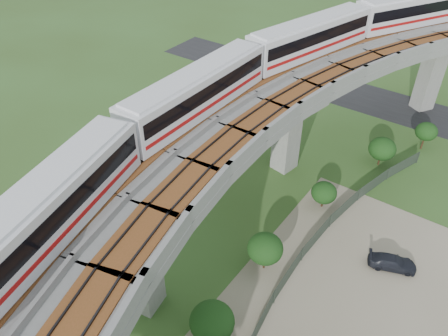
{
  "coord_description": "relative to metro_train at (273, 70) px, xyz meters",
  "views": [
    {
      "loc": [
        17.24,
        -23.27,
        28.23
      ],
      "look_at": [
        1.58,
        -1.4,
        7.5
      ],
      "focal_mm": 35.0,
      "sensor_mm": 36.0,
      "label": 1
    }
  ],
  "objects": [
    {
      "name": "tree_2",
      "position": [
        6.2,
        0.11,
        -10.58
      ],
      "size": [
        2.39,
        2.39,
        2.75
      ],
      "color": "#382314",
      "rests_on": "ground"
    },
    {
      "name": "fence",
      "position": [
        9.0,
        -6.92,
        -11.56
      ],
      "size": [
        3.87,
        38.73,
        1.5
      ],
      "color": "#2D382D",
      "rests_on": "ground"
    },
    {
      "name": "metro_train",
      "position": [
        0.0,
        0.0,
        0.0
      ],
      "size": [
        14.01,
        60.9,
        3.64
      ],
      "color": "silver",
      "rests_on": "ground"
    },
    {
      "name": "car_dark",
      "position": [
        14.02,
        -3.28,
        -11.71
      ],
      "size": [
        4.12,
        2.85,
        1.11
      ],
      "primitive_type": "imported",
      "rotation": [
        0.0,
        0.0,
        1.95
      ],
      "color": "black",
      "rests_on": "dirt_lot"
    },
    {
      "name": "dirt_lot",
      "position": [
        13.25,
        -8.92,
        -12.29
      ],
      "size": [
        18.0,
        26.0,
        0.04
      ],
      "primitive_type": "cube",
      "color": "gray",
      "rests_on": "ground"
    },
    {
      "name": "asphalt_road",
      "position": [
        -0.75,
        23.08,
        -12.29
      ],
      "size": [
        60.0,
        8.0,
        0.03
      ],
      "primitive_type": "cube",
      "color": "#232326",
      "rests_on": "ground"
    },
    {
      "name": "tree_3",
      "position": [
        5.58,
        -9.4,
        -10.0
      ],
      "size": [
        2.86,
        2.86,
        3.53
      ],
      "color": "#382314",
      "rests_on": "ground"
    },
    {
      "name": "tree_1",
      "position": [
        8.24,
        9.72,
        -10.26
      ],
      "size": [
        2.82,
        2.82,
        3.25
      ],
      "color": "#382314",
      "rests_on": "ground"
    },
    {
      "name": "tree_4",
      "position": [
        5.88,
        -16.78,
        -10.44
      ],
      "size": [
        3.13,
        3.13,
        3.2
      ],
      "color": "#382314",
      "rests_on": "ground"
    },
    {
      "name": "ground",
      "position": [
        -0.75,
        -6.92,
        -12.31
      ],
      "size": [
        160.0,
        160.0,
        0.0
      ],
      "primitive_type": "plane",
      "color": "#395421",
      "rests_on": "ground"
    },
    {
      "name": "viaduct",
      "position": [
        3.09,
        -6.92,
        -3.26
      ],
      "size": [
        19.58,
        73.98,
        11.4
      ],
      "color": "#99968E",
      "rests_on": "ground"
    },
    {
      "name": "tree_0",
      "position": [
        11.1,
        15.37,
        -10.01
      ],
      "size": [
        2.35,
        2.35,
        3.3
      ],
      "color": "#382314",
      "rests_on": "ground"
    }
  ]
}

